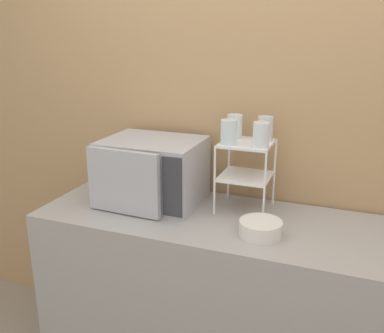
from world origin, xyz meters
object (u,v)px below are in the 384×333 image
glass_back_right (265,128)px  glass_front_left (228,132)px  glass_back_left (235,126)px  microwave (152,171)px  bowl (261,228)px  dish_rack (246,162)px  glass_front_right (261,135)px

glass_back_right → glass_front_left: bearing=-135.3°
glass_back_right → glass_back_left: (-0.15, -0.00, 0.00)m
microwave → bowl: microwave is taller
dish_rack → bowl: bearing=-61.7°
glass_front_right → microwave: bearing=-179.6°
glass_back_right → glass_front_right: size_ratio=1.00×
glass_back_right → bowl: 0.49m
glass_front_left → glass_front_right: bearing=0.1°
microwave → bowl: (0.60, -0.18, -0.13)m
glass_back_right → glass_front_right: same height
glass_back_left → glass_back_right: bearing=1.1°
microwave → glass_front_right: size_ratio=4.25×
glass_front_right → glass_back_left: (-0.16, 0.14, 0.00)m
glass_back_left → bowl: size_ratio=0.62×
dish_rack → glass_front_left: 0.18m
glass_front_left → glass_back_right: size_ratio=1.00×
glass_front_right → glass_back_right: bearing=94.1°
glass_back_right → bowl: size_ratio=0.62×
dish_rack → glass_front_left: bearing=-135.6°
microwave → glass_back_right: bearing=14.8°
dish_rack → bowl: size_ratio=1.84×
bowl → glass_back_left: bearing=123.9°
bowl → glass_front_right: bearing=107.0°
microwave → glass_back_left: (0.39, 0.14, 0.23)m
glass_front_left → glass_front_right: size_ratio=1.00×
glass_back_right → bowl: bearing=-78.4°
glass_back_left → bowl: bearing=-56.1°
glass_back_right → glass_back_left: same height
glass_front_right → dish_rack: bearing=139.3°
microwave → glass_back_left: 0.47m
dish_rack → glass_front_right: 0.18m
glass_front_right → bowl: (0.06, -0.18, -0.36)m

